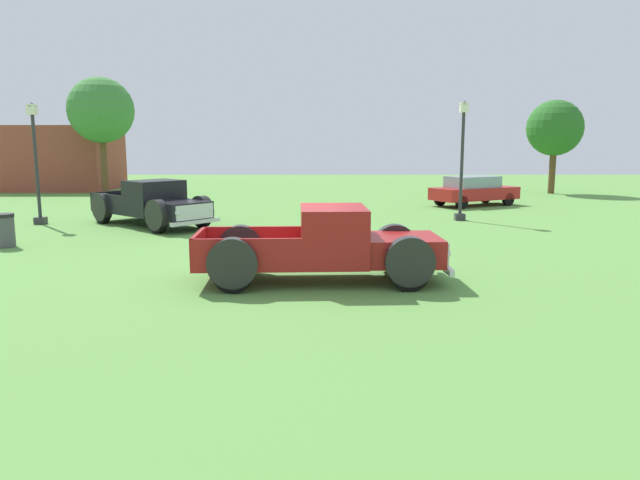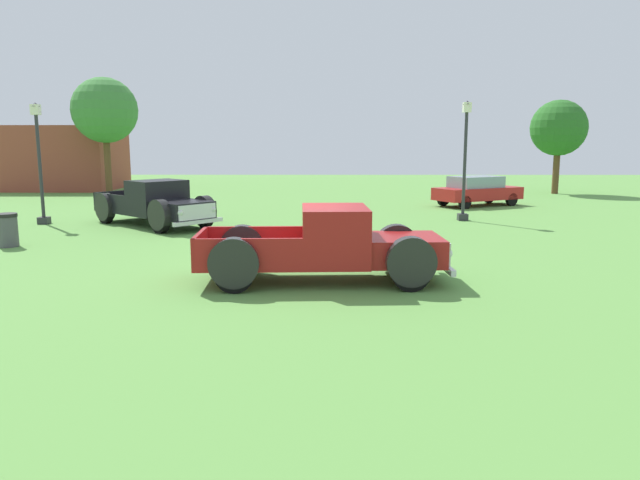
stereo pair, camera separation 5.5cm
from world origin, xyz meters
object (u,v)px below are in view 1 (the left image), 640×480
pickup_truck_foreground (338,246)px  lamp_post_far (38,161)px  pickup_truck_behind_left (158,205)px  oak_tree_west (103,111)px  sedan_distant_a (476,190)px  oak_tree_east (557,128)px  lamp_post_near (464,158)px  trash_can (6,230)px

pickup_truck_foreground → lamp_post_far: 13.78m
pickup_truck_behind_left → oak_tree_west: oak_tree_west is taller
oak_tree_west → pickup_truck_foreground: bearing=-59.3°
pickup_truck_foreground → pickup_truck_behind_left: pickup_truck_behind_left is taller
sedan_distant_a → oak_tree_east: (6.13, 6.54, 2.96)m
pickup_truck_behind_left → lamp_post_near: (11.05, 1.67, 1.55)m
lamp_post_far → oak_tree_west: (-1.96, 12.04, 2.36)m
pickup_truck_foreground → lamp_post_far: size_ratio=1.23×
trash_can → oak_tree_east: bearing=38.1°
pickup_truck_foreground → trash_can: size_ratio=5.59×
pickup_truck_foreground → trash_can: 10.17m
lamp_post_near → trash_can: (-14.24, -5.76, -1.85)m
pickup_truck_foreground → oak_tree_west: (-12.41, 20.90, 3.86)m
lamp_post_near → trash_can: lamp_post_near is taller
sedan_distant_a → lamp_post_far: bearing=-160.3°
trash_can → oak_tree_east: (22.19, 17.41, 3.20)m
oak_tree_east → lamp_post_far: bearing=-151.4°
pickup_truck_behind_left → trash_can: (-3.19, -4.09, -0.29)m
lamp_post_far → oak_tree_east: size_ratio=0.82×
sedan_distant_a → lamp_post_near: bearing=-109.7°
pickup_truck_foreground → oak_tree_east: bearing=59.1°
pickup_truck_behind_left → oak_tree_east: oak_tree_east is taller
lamp_post_near → lamp_post_far: 15.45m
sedan_distant_a → pickup_truck_foreground: bearing=-114.3°
pickup_truck_behind_left → sedan_distant_a: bearing=27.8°
pickup_truck_foreground → oak_tree_west: size_ratio=0.82×
sedan_distant_a → lamp_post_near: size_ratio=0.99×
pickup_truck_behind_left → lamp_post_far: (-4.37, 0.60, 1.49)m
lamp_post_near → trash_can: 15.47m
lamp_post_far → pickup_truck_behind_left: bearing=-7.8°
trash_can → oak_tree_west: 17.52m
pickup_truck_foreground → lamp_post_near: lamp_post_near is taller
pickup_truck_foreground → trash_can: bearing=155.8°
lamp_post_far → trash_can: size_ratio=4.53×
pickup_truck_behind_left → oak_tree_west: size_ratio=0.80×
pickup_truck_foreground → lamp_post_near: 11.21m
lamp_post_far → trash_can: lamp_post_far is taller
lamp_post_far → oak_tree_east: (23.37, 12.72, 1.42)m
lamp_post_far → pickup_truck_foreground: bearing=-40.3°
pickup_truck_behind_left → sedan_distant_a: size_ratio=1.18×
sedan_distant_a → oak_tree_east: oak_tree_east is taller
pickup_truck_foreground → oak_tree_east: 25.31m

